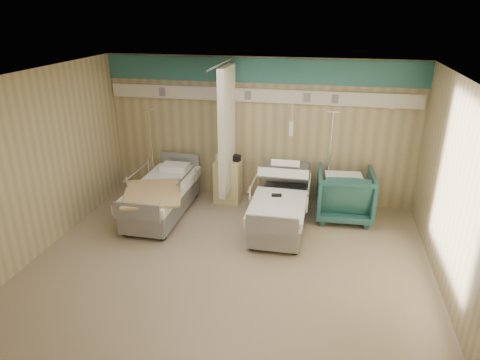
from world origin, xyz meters
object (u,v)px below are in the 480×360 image
visitor_armchair (344,194)px  bed_left (162,200)px  bedside_cabinet (228,181)px  iv_stand_left (154,179)px  bed_right (280,210)px  iv_stand_right (327,192)px

visitor_armchair → bed_left: bearing=7.4°
bedside_cabinet → iv_stand_left: (-1.53, -0.11, -0.05)m
bed_right → bedside_cabinet: (-1.15, 0.90, 0.11)m
bed_right → bedside_cabinet: bearing=142.0°
iv_stand_right → iv_stand_left: size_ratio=1.06×
bed_right → iv_stand_left: iv_stand_left is taller
bed_left → bed_right: bearing=0.0°
bedside_cabinet → visitor_armchair: size_ratio=0.83×
bedside_cabinet → visitor_armchair: bearing=-7.6°
visitor_armchair → bedside_cabinet: bearing=-10.5°
bed_right → iv_stand_right: iv_stand_right is taller
bedside_cabinet → iv_stand_left: iv_stand_left is taller
bed_right → bedside_cabinet: size_ratio=2.54×
iv_stand_right → iv_stand_left: 3.46m
bed_right → bedside_cabinet: bedside_cabinet is taller
visitor_armchair → iv_stand_right: iv_stand_right is taller
visitor_armchair → iv_stand_left: iv_stand_left is taller
bedside_cabinet → visitor_armchair: 2.27m
bed_left → visitor_armchair: size_ratio=2.11×
bed_left → iv_stand_left: 0.93m
bed_left → iv_stand_right: 3.09m
bed_right → iv_stand_left: size_ratio=1.18×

